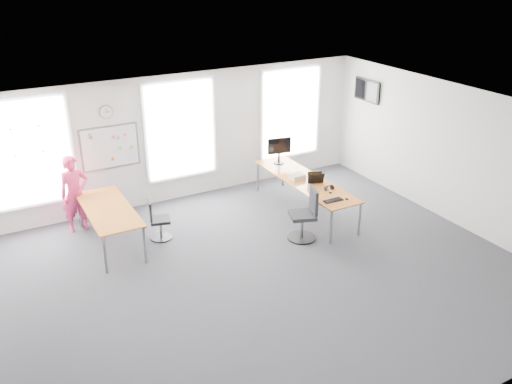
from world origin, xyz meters
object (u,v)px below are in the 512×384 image
monitor (279,148)px  desk_left (109,211)px  desk_right (305,182)px  headphones (329,188)px  person (75,194)px  keyboard (333,200)px  chair_right (305,217)px  chair_left (158,222)px

monitor → desk_left: bearing=-162.3°
desk_right → headphones: headphones is taller
person → headphones: 5.38m
headphones → keyboard: bearing=-103.6°
chair_right → desk_right: bearing=165.8°
headphones → monitor: (-0.10, 1.90, 0.34)m
keyboard → monitor: size_ratio=0.65×
chair_left → monitor: (3.39, 0.80, 0.78)m
desk_left → keyboard: desk_left is taller
keyboard → monitor: monitor is taller
desk_left → headphones: bearing=-16.8°
chair_right → monitor: 2.47m
person → chair_right: bearing=-39.2°
person → desk_left: bearing=-71.5°
person → keyboard: size_ratio=3.91×
desk_right → headphones: (0.12, -0.74, 0.10)m
headphones → person: bearing=166.5°
desk_left → chair_right: chair_right is taller
person → monitor: bearing=-10.5°
chair_right → monitor: (0.72, 2.26, 0.68)m
person → headphones: person is taller
desk_right → chair_left: 3.41m
desk_right → headphones: bearing=-80.7°
chair_left → desk_left: bearing=91.3°
person → headphones: size_ratio=8.38×
chair_right → chair_left: size_ratio=1.28×
chair_left → monitor: size_ratio=1.34×
headphones → monitor: size_ratio=0.31×
chair_right → keyboard: chair_right is taller
desk_left → monitor: (4.31, 0.57, 0.43)m
chair_right → person: person is taller
keyboard → headphones: (0.23, 0.48, 0.04)m
desk_left → chair_left: bearing=-14.3°
chair_left → headphones: size_ratio=4.40×
desk_right → chair_right: 1.33m
desk_left → monitor: size_ratio=3.39×
desk_left → person: size_ratio=1.32×
desk_right → keyboard: (-0.11, -1.22, 0.06)m
desk_left → headphones: (4.41, -1.34, 0.09)m
headphones → desk_right: bearing=111.4°
keyboard → headphones: size_ratio=2.14×
chair_right → headphones: chair_right is taller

